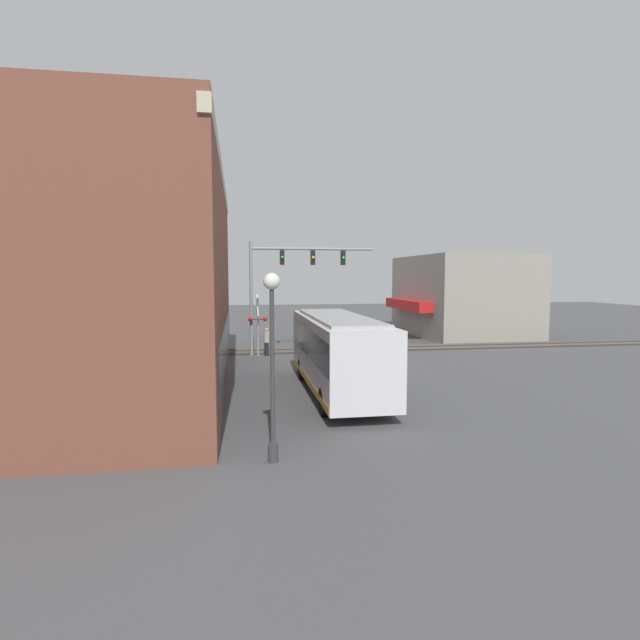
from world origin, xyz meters
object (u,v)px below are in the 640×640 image
(streetlamp, at_px, (272,351))
(crossing_signal, at_px, (258,319))
(city_bus, at_px, (337,351))
(parked_car_grey, at_px, (343,323))
(parked_car_blue, at_px, (327,332))
(pedestrian_at_crossing, at_px, (267,341))

(streetlamp, bearing_deg, crossing_signal, -1.01)
(city_bus, height_order, streetlamp, streetlamp)
(city_bus, height_order, parked_car_grey, city_bus)
(streetlamp, height_order, parked_car_grey, streetlamp)
(crossing_signal, bearing_deg, streetlamp, 178.99)
(parked_car_blue, bearing_deg, crossing_signal, 139.75)
(pedestrian_at_crossing, bearing_deg, parked_car_blue, -37.53)
(streetlamp, distance_m, pedestrian_at_crossing, 18.05)
(crossing_signal, distance_m, pedestrian_at_crossing, 1.50)
(parked_car_blue, height_order, pedestrian_at_crossing, pedestrian_at_crossing)
(streetlamp, relative_size, pedestrian_at_crossing, 2.87)
(crossing_signal, bearing_deg, parked_car_blue, -40.25)
(city_bus, bearing_deg, parked_car_grey, -12.54)
(city_bus, distance_m, pedestrian_at_crossing, 10.75)
(crossing_signal, xyz_separation_m, parked_car_blue, (6.52, -5.52, -1.65))
(parked_car_blue, bearing_deg, streetlamp, 166.55)
(parked_car_grey, relative_size, pedestrian_at_crossing, 2.74)
(streetlamp, height_order, parked_car_blue, streetlamp)
(city_bus, relative_size, streetlamp, 2.05)
(parked_car_grey, bearing_deg, crossing_signal, 149.01)
(city_bus, relative_size, crossing_signal, 2.71)
(crossing_signal, relative_size, streetlamp, 0.76)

